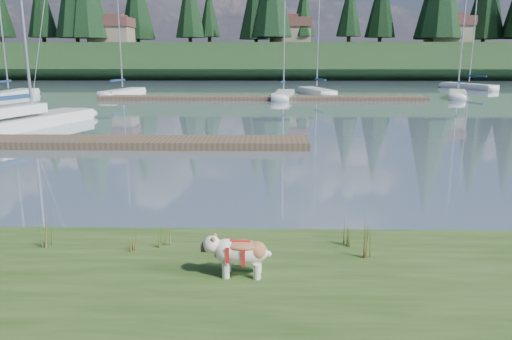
{
  "coord_description": "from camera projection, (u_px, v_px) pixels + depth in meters",
  "views": [
    {
      "loc": [
        2.38,
        -10.35,
        3.52
      ],
      "look_at": [
        2.16,
        -0.5,
        1.25
      ],
      "focal_mm": 35.0,
      "sensor_mm": 36.0,
      "label": 1
    }
  ],
  "objects": [
    {
      "name": "house_0",
      "position": [
        112.0,
        30.0,
        77.94
      ],
      "size": [
        6.3,
        5.3,
        4.65
      ],
      "color": "gray",
      "rests_on": "ridge"
    },
    {
      "name": "sailboat_main",
      "position": [
        32.0,
        118.0,
        25.05
      ],
      "size": [
        4.74,
        10.12,
        14.23
      ],
      "rotation": [
        0.0,
        0.0,
        1.28
      ],
      "color": "silver",
      "rests_on": "ground"
    },
    {
      "name": "mud_lip",
      "position": [
        140.0,
        244.0,
        9.35
      ],
      "size": [
        60.0,
        0.5,
        0.14
      ],
      "primitive_type": "cube",
      "color": "#33281C",
      "rests_on": "ground"
    },
    {
      "name": "dock_far",
      "position": [
        262.0,
        98.0,
        40.07
      ],
      "size": [
        26.0,
        2.2,
        0.3
      ],
      "primitive_type": "cube",
      "color": "#4C3D2C",
      "rests_on": "ground"
    },
    {
      "name": "house_2",
      "position": [
        449.0,
        29.0,
        75.84
      ],
      "size": [
        6.3,
        5.3,
        4.65
      ],
      "color": "gray",
      "rests_on": "ridge"
    },
    {
      "name": "sailboat_bg_1",
      "position": [
        126.0,
        92.0,
        44.54
      ],
      "size": [
        2.81,
        7.04,
        10.43
      ],
      "rotation": [
        0.0,
        0.0,
        1.35
      ],
      "color": "silver",
      "rests_on": "ground"
    },
    {
      "name": "weed_0",
      "position": [
        132.0,
        239.0,
        8.23
      ],
      "size": [
        0.17,
        0.14,
        0.48
      ],
      "color": "#475B23",
      "rests_on": "bank"
    },
    {
      "name": "ground",
      "position": [
        238.0,
        100.0,
        40.14
      ],
      "size": [
        200.0,
        200.0,
        0.0
      ],
      "primitive_type": "plane",
      "color": "slate",
      "rests_on": "ground"
    },
    {
      "name": "dock_near",
      "position": [
        106.0,
        142.0,
        19.74
      ],
      "size": [
        16.0,
        2.0,
        0.3
      ],
      "primitive_type": "cube",
      "color": "#4C3D2C",
      "rests_on": "ground"
    },
    {
      "name": "sailboat_bg_4",
      "position": [
        457.0,
        93.0,
        42.5
      ],
      "size": [
        3.36,
        6.56,
        9.76
      ],
      "rotation": [
        0.0,
        0.0,
        1.23
      ],
      "color": "silver",
      "rests_on": "ground"
    },
    {
      "name": "ridge",
      "position": [
        253.0,
        61.0,
        81.47
      ],
      "size": [
        200.0,
        20.0,
        5.0
      ],
      "primitive_type": "cube",
      "color": "#1B3419",
      "rests_on": "ground"
    },
    {
      "name": "conifer_5",
      "position": [
        350.0,
        6.0,
        76.35
      ],
      "size": [
        3.96,
        3.96,
        10.35
      ],
      "color": "#382619",
      "rests_on": "ridge"
    },
    {
      "name": "house_1",
      "position": [
        291.0,
        30.0,
        78.31
      ],
      "size": [
        6.3,
        5.3,
        4.65
      ],
      "color": "gray",
      "rests_on": "ridge"
    },
    {
      "name": "bulldog",
      "position": [
        240.0,
        251.0,
        7.29
      ],
      "size": [
        0.99,
        0.45,
        0.6
      ],
      "rotation": [
        0.0,
        0.0,
        3.1
      ],
      "color": "silver",
      "rests_on": "bank"
    },
    {
      "name": "sailboat_bg_5",
      "position": [
        464.0,
        86.0,
        53.37
      ],
      "size": [
        4.42,
        7.31,
        10.62
      ],
      "rotation": [
        0.0,
        0.0,
        2.01
      ],
      "color": "silver",
      "rests_on": "ground"
    },
    {
      "name": "weed_5",
      "position": [
        346.0,
        232.0,
        8.45
      ],
      "size": [
        0.17,
        0.14,
        0.59
      ],
      "color": "#475B23",
      "rests_on": "bank"
    },
    {
      "name": "sailboat_bg_3",
      "position": [
        314.0,
        91.0,
        45.68
      ],
      "size": [
        3.14,
        7.52,
        10.93
      ],
      "rotation": [
        0.0,
        0.0,
        1.81
      ],
      "color": "silver",
      "rests_on": "ground"
    },
    {
      "name": "weed_3",
      "position": [
        46.0,
        233.0,
        8.4
      ],
      "size": [
        0.17,
        0.14,
        0.59
      ],
      "color": "#475B23",
      "rests_on": "bank"
    },
    {
      "name": "weed_4",
      "position": [
        246.0,
        249.0,
        7.97
      ],
      "size": [
        0.17,
        0.14,
        0.36
      ],
      "color": "#475B23",
      "rests_on": "bank"
    },
    {
      "name": "sailboat_bg_2",
      "position": [
        284.0,
        94.0,
        41.91
      ],
      "size": [
        2.19,
        6.95,
        10.4
      ],
      "rotation": [
        0.0,
        0.0,
        1.44
      ],
      "color": "silver",
      "rests_on": "ground"
    },
    {
      "name": "weed_1",
      "position": [
        165.0,
        236.0,
        8.42
      ],
      "size": [
        0.17,
        0.14,
        0.44
      ],
      "color": "#475B23",
      "rests_on": "bank"
    },
    {
      "name": "conifer_3",
      "position": [
        189.0,
        2.0,
        78.63
      ],
      "size": [
        4.84,
        4.84,
        12.25
      ],
      "color": "#382619",
      "rests_on": "ridge"
    },
    {
      "name": "weed_2",
      "position": [
        370.0,
        240.0,
        7.9
      ],
      "size": [
        0.17,
        0.14,
        0.73
      ],
      "color": "#475B23",
      "rests_on": "bank"
    },
    {
      "name": "sailboat_bg_0",
      "position": [
        13.0,
        93.0,
        42.7
      ],
      "size": [
        1.8,
        8.53,
        12.27
      ],
      "rotation": [
        0.0,
        0.0,
        1.56
      ],
      "color": "silver",
      "rests_on": "ground"
    }
  ]
}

